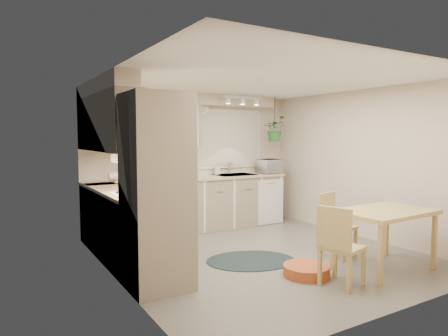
% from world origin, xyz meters
% --- Properties ---
extents(floor, '(4.20, 4.20, 0.00)m').
position_xyz_m(floor, '(0.00, 0.00, 0.00)').
color(floor, slate).
rests_on(floor, ground).
extents(ceiling, '(4.20, 4.20, 0.00)m').
position_xyz_m(ceiling, '(0.00, 0.00, 2.40)').
color(ceiling, white).
rests_on(ceiling, wall_back).
extents(wall_back, '(4.00, 0.04, 2.40)m').
position_xyz_m(wall_back, '(0.00, 2.10, 1.20)').
color(wall_back, beige).
rests_on(wall_back, floor).
extents(wall_front, '(4.00, 0.04, 2.40)m').
position_xyz_m(wall_front, '(0.00, -2.10, 1.20)').
color(wall_front, beige).
rests_on(wall_front, floor).
extents(wall_left, '(0.04, 4.20, 2.40)m').
position_xyz_m(wall_left, '(-2.00, 0.00, 1.20)').
color(wall_left, beige).
rests_on(wall_left, floor).
extents(wall_right, '(0.04, 4.20, 2.40)m').
position_xyz_m(wall_right, '(2.00, 0.00, 1.20)').
color(wall_right, beige).
rests_on(wall_right, floor).
extents(base_cab_left, '(0.60, 1.85, 0.90)m').
position_xyz_m(base_cab_left, '(-1.70, 0.88, 0.45)').
color(base_cab_left, gray).
rests_on(base_cab_left, floor).
extents(base_cab_back, '(3.60, 0.60, 0.90)m').
position_xyz_m(base_cab_back, '(-0.20, 1.80, 0.45)').
color(base_cab_back, gray).
rests_on(base_cab_back, floor).
extents(counter_left, '(0.64, 1.89, 0.04)m').
position_xyz_m(counter_left, '(-1.69, 0.88, 0.92)').
color(counter_left, '#C4AC8F').
rests_on(counter_left, base_cab_left).
extents(counter_back, '(3.64, 0.64, 0.04)m').
position_xyz_m(counter_back, '(-0.20, 1.79, 0.92)').
color(counter_back, '#C4AC8F').
rests_on(counter_back, base_cab_back).
extents(oven_stack, '(0.65, 0.65, 2.10)m').
position_xyz_m(oven_stack, '(-1.68, -0.38, 1.05)').
color(oven_stack, gray).
rests_on(oven_stack, floor).
extents(wall_oven_face, '(0.02, 0.56, 0.58)m').
position_xyz_m(wall_oven_face, '(-1.35, -0.38, 1.05)').
color(wall_oven_face, silver).
rests_on(wall_oven_face, oven_stack).
extents(upper_cab_left, '(0.35, 2.00, 0.75)m').
position_xyz_m(upper_cab_left, '(-1.82, 1.00, 1.83)').
color(upper_cab_left, gray).
rests_on(upper_cab_left, wall_left).
extents(upper_cab_back, '(2.00, 0.35, 0.75)m').
position_xyz_m(upper_cab_back, '(-1.00, 1.93, 1.83)').
color(upper_cab_back, gray).
rests_on(upper_cab_back, wall_back).
extents(soffit_left, '(0.30, 2.00, 0.20)m').
position_xyz_m(soffit_left, '(-1.85, 1.00, 2.30)').
color(soffit_left, beige).
rests_on(soffit_left, wall_left).
extents(soffit_back, '(3.60, 0.30, 0.20)m').
position_xyz_m(soffit_back, '(-0.20, 1.95, 2.30)').
color(soffit_back, beige).
rests_on(soffit_back, wall_back).
extents(cooktop, '(0.52, 0.58, 0.02)m').
position_xyz_m(cooktop, '(-1.68, 0.30, 0.94)').
color(cooktop, silver).
rests_on(cooktop, counter_left).
extents(range_hood, '(0.40, 0.60, 0.14)m').
position_xyz_m(range_hood, '(-1.70, 0.30, 1.40)').
color(range_hood, silver).
rests_on(range_hood, upper_cab_left).
extents(window_blinds, '(1.40, 0.02, 1.00)m').
position_xyz_m(window_blinds, '(0.70, 2.07, 1.60)').
color(window_blinds, beige).
rests_on(window_blinds, wall_back).
extents(window_frame, '(1.50, 0.02, 1.10)m').
position_xyz_m(window_frame, '(0.70, 2.08, 1.60)').
color(window_frame, silver).
rests_on(window_frame, wall_back).
extents(sink, '(0.70, 0.48, 0.10)m').
position_xyz_m(sink, '(0.70, 1.80, 0.90)').
color(sink, '#96989D').
rests_on(sink, counter_back).
extents(dishwasher_front, '(0.58, 0.02, 0.83)m').
position_xyz_m(dishwasher_front, '(1.30, 1.49, 0.42)').
color(dishwasher_front, silver).
rests_on(dishwasher_front, base_cab_back).
extents(track_light_bar, '(0.80, 0.04, 0.04)m').
position_xyz_m(track_light_bar, '(0.70, 1.55, 2.33)').
color(track_light_bar, silver).
rests_on(track_light_bar, ceiling).
extents(wall_clock, '(0.30, 0.03, 0.30)m').
position_xyz_m(wall_clock, '(0.15, 2.07, 2.18)').
color(wall_clock, gold).
rests_on(wall_clock, wall_back).
extents(dining_table, '(1.21, 0.83, 0.74)m').
position_xyz_m(dining_table, '(0.95, -1.24, 0.37)').
color(dining_table, tan).
rests_on(dining_table, floor).
extents(chair_left, '(0.51, 0.51, 0.90)m').
position_xyz_m(chair_left, '(0.10, -1.35, 0.45)').
color(chair_left, tan).
rests_on(chair_left, floor).
extents(chair_back, '(0.49, 0.49, 0.87)m').
position_xyz_m(chair_back, '(0.85, -0.59, 0.44)').
color(chair_back, tan).
rests_on(chair_back, floor).
extents(braided_rug, '(1.43, 1.25, 0.01)m').
position_xyz_m(braided_rug, '(-0.28, -0.13, 0.01)').
color(braided_rug, black).
rests_on(braided_rug, floor).
extents(pet_bed, '(0.65, 0.65, 0.13)m').
position_xyz_m(pet_bed, '(-0.04, -0.93, 0.06)').
color(pet_bed, '#B44D24').
rests_on(pet_bed, floor).
extents(microwave, '(0.53, 0.36, 0.33)m').
position_xyz_m(microwave, '(1.43, 1.70, 1.10)').
color(microwave, silver).
rests_on(microwave, counter_back).
extents(soap_bottle, '(0.13, 0.23, 0.10)m').
position_xyz_m(soap_bottle, '(0.40, 1.95, 0.99)').
color(soap_bottle, silver).
rests_on(soap_bottle, counter_back).
extents(hanging_plant, '(0.57, 0.59, 0.37)m').
position_xyz_m(hanging_plant, '(1.54, 1.70, 1.74)').
color(hanging_plant, '#2A692A').
rests_on(hanging_plant, ceiling).
extents(coffee_maker, '(0.20, 0.22, 0.28)m').
position_xyz_m(coffee_maker, '(-1.02, 1.80, 1.08)').
color(coffee_maker, black).
rests_on(coffee_maker, counter_back).
extents(toaster, '(0.28, 0.20, 0.16)m').
position_xyz_m(toaster, '(-0.51, 1.82, 1.02)').
color(toaster, '#96989D').
rests_on(toaster, counter_back).
extents(knife_block, '(0.11, 0.11, 0.20)m').
position_xyz_m(knife_block, '(-0.54, 1.85, 1.04)').
color(knife_block, tan).
rests_on(knife_block, counter_back).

